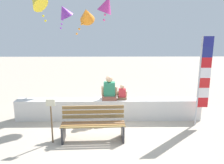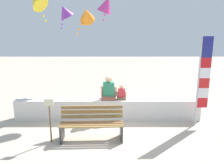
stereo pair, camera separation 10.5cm
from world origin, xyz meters
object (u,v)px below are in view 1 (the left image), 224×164
(kite_purple, at_px, (64,11))
(kite_orange, at_px, (87,15))
(person_child, at_px, (122,94))
(kite_magenta, at_px, (107,5))
(kite_yellow, at_px, (36,0))
(sign_post, at_px, (51,117))
(park_bench, at_px, (93,124))
(flag_banner, at_px, (203,77))
(person_adult, at_px, (109,90))

(kite_purple, bearing_deg, kite_orange, -51.90)
(person_child, height_order, kite_orange, kite_orange)
(person_child, bearing_deg, kite_magenta, 115.39)
(kite_yellow, xyz_separation_m, sign_post, (1.17, -3.20, -3.31))
(kite_yellow, bearing_deg, park_bench, -52.94)
(flag_banner, xyz_separation_m, kite_yellow, (-5.54, 2.07, 2.46))
(kite_orange, bearing_deg, park_bench, -82.41)
(person_child, distance_m, kite_orange, 3.41)
(kite_purple, xyz_separation_m, kite_orange, (1.12, -1.42, -0.24))
(kite_orange, height_order, sign_post, kite_orange)
(person_child, relative_size, kite_magenta, 0.55)
(park_bench, relative_size, sign_post, 1.45)
(park_bench, height_order, person_adult, person_adult)
(flag_banner, relative_size, kite_magenta, 2.98)
(kite_orange, bearing_deg, person_adult, -63.17)
(kite_yellow, xyz_separation_m, kite_orange, (1.82, 0.18, -0.49))
(person_adult, bearing_deg, sign_post, -132.22)
(park_bench, bearing_deg, flag_banner, 15.18)
(flag_banner, relative_size, kite_yellow, 2.34)
(person_child, height_order, sign_post, sign_post)
(kite_purple, bearing_deg, kite_magenta, -47.28)
(kite_magenta, bearing_deg, kite_purple, 132.72)
(park_bench, distance_m, kite_purple, 5.87)
(flag_banner, distance_m, kite_magenta, 4.05)
(person_child, distance_m, kite_magenta, 3.18)
(person_child, xyz_separation_m, kite_purple, (-2.41, 3.13, 2.89))
(person_child, relative_size, kite_orange, 0.44)
(kite_yellow, bearing_deg, sign_post, -69.96)
(person_child, relative_size, flag_banner, 0.18)
(person_adult, height_order, kite_yellow, kite_yellow)
(kite_magenta, xyz_separation_m, kite_orange, (-0.78, 0.63, -0.30))
(flag_banner, distance_m, kite_yellow, 6.40)
(kite_orange, bearing_deg, kite_magenta, -38.94)
(kite_magenta, height_order, sign_post, kite_magenta)
(person_adult, height_order, sign_post, person_adult)
(person_adult, distance_m, kite_orange, 3.17)
(person_child, xyz_separation_m, sign_post, (-1.94, -1.67, -0.16))
(park_bench, distance_m, flag_banner, 3.60)
(kite_magenta, bearing_deg, person_adult, -85.48)
(kite_yellow, height_order, kite_orange, kite_yellow)
(person_child, bearing_deg, flag_banner, -12.69)
(person_adult, relative_size, kite_yellow, 0.69)
(park_bench, height_order, kite_yellow, kite_yellow)
(park_bench, xyz_separation_m, flag_banner, (3.30, 0.89, 1.15))
(person_adult, xyz_separation_m, flag_banner, (2.85, -0.55, 0.56))
(flag_banner, bearing_deg, person_child, 167.31)
(park_bench, distance_m, sign_post, 1.14)
(sign_post, bearing_deg, kite_orange, 79.07)
(kite_purple, height_order, sign_post, kite_purple)
(park_bench, relative_size, person_adult, 2.14)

